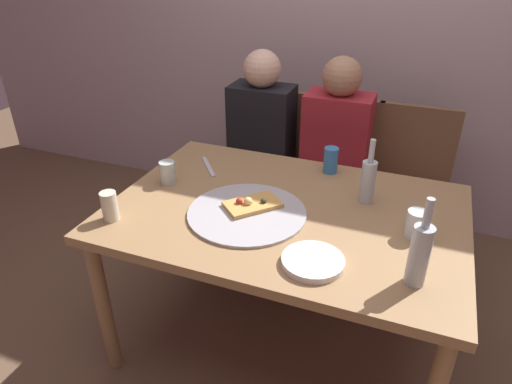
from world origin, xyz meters
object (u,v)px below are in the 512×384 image
object	(u,v)px
wine_bottle	(368,180)
tumbler_near	(168,173)
tumbler_far	(110,206)
pizza_tray	(247,213)
pizza_slice_last	(252,204)
table_knife	(208,167)
chair_middle	(336,167)
plate_stack	(313,261)
wine_glass	(417,224)
chair_right	(408,179)
beer_bottle	(420,253)
guest_in_beanie	(331,158)
dining_table	(286,224)
chair_left	(265,156)
guest_in_sweater	(256,146)
soda_can	(331,160)

from	to	relation	value
wine_bottle	tumbler_near	size ratio (longest dim) A/B	2.68
wine_bottle	tumbler_far	world-z (taller)	wine_bottle
pizza_tray	pizza_slice_last	world-z (taller)	pizza_slice_last
pizza_tray	table_knife	distance (m)	0.47
pizza_slice_last	table_knife	xyz separation A→B (m)	(-0.34, 0.29, -0.02)
tumbler_far	chair_middle	size ratio (longest dim) A/B	0.13
table_knife	plate_stack	bearing A→B (deg)	-168.42
wine_glass	chair_right	world-z (taller)	chair_right
pizza_slice_last	tumbler_far	size ratio (longest dim) A/B	2.10
wine_bottle	chair_right	size ratio (longest dim) A/B	0.31
plate_stack	chair_middle	distance (m)	1.23
beer_bottle	guest_in_beanie	size ratio (longest dim) A/B	0.27
wine_bottle	chair_middle	size ratio (longest dim) A/B	0.31
dining_table	chair_left	size ratio (longest dim) A/B	1.57
wine_bottle	beer_bottle	bearing A→B (deg)	-63.58
beer_bottle	wine_glass	xyz separation A→B (m)	(-0.02, 0.28, -0.06)
tumbler_near	chair_middle	world-z (taller)	chair_middle
chair_right	guest_in_sweater	bearing A→B (deg)	10.03
tumbler_far	wine_glass	bearing A→B (deg)	15.81
plate_stack	guest_in_sweater	world-z (taller)	guest_in_sweater
wine_glass	chair_left	xyz separation A→B (m)	(-0.92, 0.90, -0.26)
chair_right	guest_in_beanie	xyz separation A→B (m)	(-0.41, -0.15, 0.13)
dining_table	wine_glass	bearing A→B (deg)	-0.93
dining_table	chair_right	world-z (taller)	chair_right
pizza_slice_last	tumbler_far	xyz separation A→B (m)	(-0.49, -0.27, 0.04)
tumbler_far	guest_in_beanie	xyz separation A→B (m)	(0.64, 1.06, -0.14)
pizza_tray	pizza_slice_last	xyz separation A→B (m)	(0.00, 0.04, 0.02)
wine_bottle	soda_can	size ratio (longest dim) A/B	2.28
tumbler_near	wine_glass	size ratio (longest dim) A/B	1.01
soda_can	wine_bottle	bearing A→B (deg)	-46.72
chair_right	wine_glass	bearing A→B (deg)	94.29
wine_glass	guest_in_sweater	distance (m)	1.19
wine_bottle	chair_right	xyz separation A→B (m)	(0.15, 0.71, -0.31)
dining_table	chair_middle	xyz separation A→B (m)	(0.02, 0.89, -0.14)
chair_middle	dining_table	bearing A→B (deg)	88.48
wine_glass	table_knife	xyz separation A→B (m)	(-0.97, 0.24, -0.05)
pizza_tray	chair_right	distance (m)	1.16
wine_glass	chair_right	xyz separation A→B (m)	(-0.07, 0.90, -0.26)
chair_right	dining_table	bearing A→B (deg)	63.85
pizza_tray	guest_in_beanie	xyz separation A→B (m)	(0.16, 0.83, -0.09)
beer_bottle	wine_glass	size ratio (longest dim) A/B	3.02
wine_bottle	pizza_slice_last	bearing A→B (deg)	-150.95
wine_glass	soda_can	xyz separation A→B (m)	(-0.42, 0.40, 0.01)
wine_glass	chair_middle	xyz separation A→B (m)	(-0.48, 0.90, -0.26)
wine_bottle	chair_right	bearing A→B (deg)	78.37
wine_bottle	wine_glass	bearing A→B (deg)	-41.57
beer_bottle	tumbler_near	xyz separation A→B (m)	(-1.09, 0.31, -0.06)
plate_stack	wine_glass	bearing A→B (deg)	44.86
table_knife	guest_in_beanie	world-z (taller)	guest_in_beanie
tumbler_far	guest_in_beanie	bearing A→B (deg)	59.00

